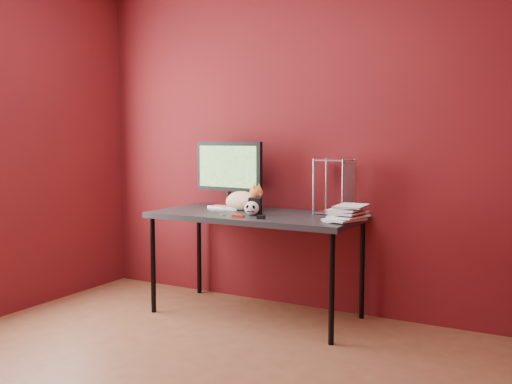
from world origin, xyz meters
The scene contains 11 objects.
room centered at (0.00, 0.00, 1.45)m, with size 3.52×3.52×2.61m.
desk centered at (-0.15, 1.37, 0.70)m, with size 1.50×0.70×0.75m.
monitor centered at (-0.48, 1.54, 1.04)m, with size 0.59×0.21×0.51m.
cat centered at (-0.32, 1.47, 0.82)m, with size 0.45×0.25×0.21m.
skull_mug centered at (-0.12, 1.25, 0.80)m, with size 0.10×0.11×0.10m.
speaker centered at (-0.12, 1.31, 0.81)m, with size 0.10×0.10×0.12m.
book_stack centered at (0.48, 1.32, 1.37)m, with size 0.26×0.30×1.24m.
wire_rack centered at (0.36, 1.60, 0.95)m, with size 0.25×0.21×0.39m.
pocket_knife centered at (-0.15, 1.13, 0.76)m, with size 0.09×0.02×0.02m, color #AB150D.
black_gadget centered at (0.02, 1.13, 0.76)m, with size 0.05×0.03×0.02m, color black.
washer centered at (-0.31, 1.19, 0.75)m, with size 0.05×0.05×0.00m, color #A2A3A7.
Camera 1 is at (1.79, -2.19, 1.29)m, focal length 40.00 mm.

